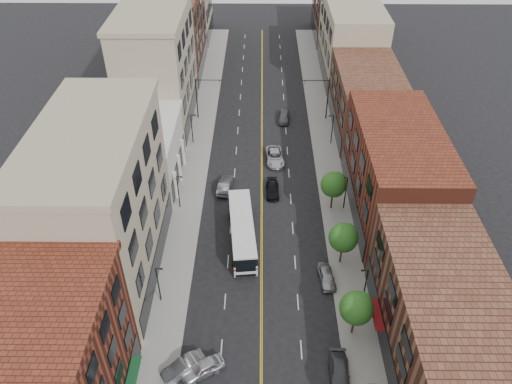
{
  "coord_description": "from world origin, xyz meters",
  "views": [
    {
      "loc": [
        -0.22,
        -27.47,
        43.24
      ],
      "look_at": [
        -0.74,
        21.11,
        5.0
      ],
      "focal_mm": 35.0,
      "sensor_mm": 36.0,
      "label": 1
    }
  ],
  "objects_px": {
    "car_parked_mid": "(340,373)",
    "car_lane_behind": "(225,185)",
    "car_parked_far": "(327,277)",
    "car_lane_c": "(284,116)",
    "car_angle_a": "(202,368)",
    "car_lane_a": "(273,190)",
    "car_lane_b": "(275,157)",
    "car_angle_b": "(184,367)",
    "city_bus": "(242,230)"
  },
  "relations": [
    {
      "from": "car_lane_a",
      "to": "car_lane_b",
      "type": "relative_size",
      "value": 0.78
    },
    {
      "from": "car_parked_far",
      "to": "car_angle_b",
      "type": "bearing_deg",
      "value": -147.89
    },
    {
      "from": "car_lane_b",
      "to": "car_lane_c",
      "type": "bearing_deg",
      "value": 77.11
    },
    {
      "from": "car_angle_a",
      "to": "car_parked_mid",
      "type": "bearing_deg",
      "value": 57.8
    },
    {
      "from": "car_lane_b",
      "to": "car_parked_mid",
      "type": "bearing_deg",
      "value": -85.97
    },
    {
      "from": "city_bus",
      "to": "car_angle_b",
      "type": "xyz_separation_m",
      "value": [
        -5.0,
        -18.12,
        -1.15
      ]
    },
    {
      "from": "city_bus",
      "to": "car_lane_behind",
      "type": "distance_m",
      "value": 10.81
    },
    {
      "from": "car_angle_a",
      "to": "car_lane_c",
      "type": "height_order",
      "value": "car_lane_c"
    },
    {
      "from": "car_lane_a",
      "to": "car_parked_mid",
      "type": "bearing_deg",
      "value": -79.01
    },
    {
      "from": "car_angle_a",
      "to": "car_parked_far",
      "type": "height_order",
      "value": "car_angle_a"
    },
    {
      "from": "city_bus",
      "to": "car_parked_mid",
      "type": "xyz_separation_m",
      "value": [
        9.8,
        -18.58,
        -1.2
      ]
    },
    {
      "from": "car_lane_b",
      "to": "car_lane_behind",
      "type": "bearing_deg",
      "value": -139.11
    },
    {
      "from": "car_angle_a",
      "to": "car_parked_mid",
      "type": "height_order",
      "value": "car_angle_a"
    },
    {
      "from": "car_parked_far",
      "to": "car_lane_b",
      "type": "bearing_deg",
      "value": 96.77
    },
    {
      "from": "car_parked_far",
      "to": "car_lane_c",
      "type": "xyz_separation_m",
      "value": [
        -3.66,
        36.34,
        0.08
      ]
    },
    {
      "from": "car_angle_b",
      "to": "car_angle_a",
      "type": "bearing_deg",
      "value": 51.2
    },
    {
      "from": "city_bus",
      "to": "car_lane_c",
      "type": "distance_m",
      "value": 30.45
    },
    {
      "from": "car_parked_mid",
      "to": "car_lane_behind",
      "type": "height_order",
      "value": "car_lane_behind"
    },
    {
      "from": "car_angle_a",
      "to": "car_lane_a",
      "type": "bearing_deg",
      "value": 134.97
    },
    {
      "from": "car_parked_far",
      "to": "car_lane_a",
      "type": "relative_size",
      "value": 0.94
    },
    {
      "from": "car_angle_b",
      "to": "car_lane_a",
      "type": "height_order",
      "value": "car_angle_b"
    },
    {
      "from": "car_angle_b",
      "to": "car_lane_b",
      "type": "bearing_deg",
      "value": 130.52
    },
    {
      "from": "car_angle_a",
      "to": "car_angle_b",
      "type": "xyz_separation_m",
      "value": [
        -1.8,
        0.13,
        -0.01
      ]
    },
    {
      "from": "car_parked_mid",
      "to": "car_parked_far",
      "type": "distance_m",
      "value": 12.05
    },
    {
      "from": "car_parked_mid",
      "to": "car_lane_a",
      "type": "height_order",
      "value": "car_parked_mid"
    },
    {
      "from": "car_lane_b",
      "to": "car_lane_a",
      "type": "bearing_deg",
      "value": -97.78
    },
    {
      "from": "car_lane_a",
      "to": "car_angle_b",
      "type": "bearing_deg",
      "value": -108.6
    },
    {
      "from": "car_lane_c",
      "to": "car_lane_b",
      "type": "bearing_deg",
      "value": -93.72
    },
    {
      "from": "car_angle_b",
      "to": "car_parked_mid",
      "type": "xyz_separation_m",
      "value": [
        14.8,
        -0.45,
        -0.05
      ]
    },
    {
      "from": "car_angle_a",
      "to": "car_parked_far",
      "type": "relative_size",
      "value": 1.04
    },
    {
      "from": "car_parked_mid",
      "to": "car_lane_behind",
      "type": "distance_m",
      "value": 31.57
    },
    {
      "from": "car_parked_mid",
      "to": "car_lane_behind",
      "type": "xyz_separation_m",
      "value": [
        -12.54,
        28.97,
        0.11
      ]
    },
    {
      "from": "car_parked_mid",
      "to": "car_lane_a",
      "type": "xyz_separation_m",
      "value": [
        -5.9,
        28.22,
        -0.04
      ]
    },
    {
      "from": "car_parked_far",
      "to": "car_lane_behind",
      "type": "bearing_deg",
      "value": 120.57
    },
    {
      "from": "car_parked_mid",
      "to": "car_lane_c",
      "type": "bearing_deg",
      "value": 95.97
    },
    {
      "from": "car_parked_far",
      "to": "car_lane_c",
      "type": "bearing_deg",
      "value": 89.79
    },
    {
      "from": "car_lane_behind",
      "to": "car_lane_b",
      "type": "height_order",
      "value": "car_lane_behind"
    },
    {
      "from": "car_angle_a",
      "to": "car_parked_mid",
      "type": "relative_size",
      "value": 0.92
    },
    {
      "from": "car_lane_a",
      "to": "car_lane_c",
      "type": "height_order",
      "value": "car_lane_c"
    },
    {
      "from": "car_lane_a",
      "to": "car_parked_far",
      "type": "bearing_deg",
      "value": -70.77
    },
    {
      "from": "car_parked_far",
      "to": "car_lane_c",
      "type": "height_order",
      "value": "car_lane_c"
    },
    {
      "from": "city_bus",
      "to": "car_lane_a",
      "type": "distance_m",
      "value": 10.47
    },
    {
      "from": "car_angle_b",
      "to": "car_lane_b",
      "type": "xyz_separation_m",
      "value": [
        9.35,
        35.72,
        0.06
      ]
    },
    {
      "from": "car_angle_a",
      "to": "car_parked_mid",
      "type": "distance_m",
      "value": 13.0
    },
    {
      "from": "car_lane_a",
      "to": "car_lane_c",
      "type": "relative_size",
      "value": 0.95
    },
    {
      "from": "car_angle_a",
      "to": "car_lane_b",
      "type": "xyz_separation_m",
      "value": [
        7.55,
        35.84,
        0.05
      ]
    },
    {
      "from": "car_angle_b",
      "to": "car_lane_behind",
      "type": "relative_size",
      "value": 0.92
    },
    {
      "from": "car_angle_b",
      "to": "car_lane_a",
      "type": "xyz_separation_m",
      "value": [
        8.9,
        27.76,
        -0.09
      ]
    },
    {
      "from": "car_lane_b",
      "to": "car_angle_b",
      "type": "bearing_deg",
      "value": -109.21
    },
    {
      "from": "car_parked_mid",
      "to": "car_angle_a",
      "type": "bearing_deg",
      "value": -179.8
    }
  ]
}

